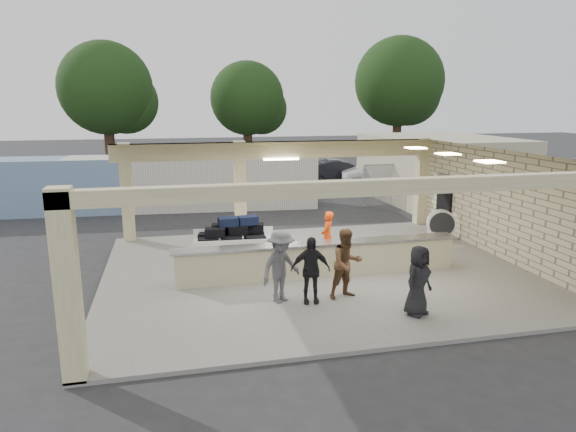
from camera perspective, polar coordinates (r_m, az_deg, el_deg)
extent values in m
plane|color=#28282A|center=(15.19, 2.91, -6.38)|extent=(120.00, 120.00, 0.00)
cube|color=slate|center=(15.17, 2.91, -6.20)|extent=(12.00, 10.00, 0.10)
cube|color=tan|center=(14.44, 3.06, 6.88)|extent=(12.00, 10.00, 0.02)
cube|color=beige|center=(17.32, 22.44, 1.04)|extent=(0.02, 10.00, 3.50)
cube|color=black|center=(20.04, 16.93, 1.15)|extent=(0.10, 0.95, 2.10)
cube|color=tan|center=(19.06, -0.91, 7.36)|extent=(12.00, 0.50, 0.60)
cube|color=tan|center=(9.92, 10.79, 3.21)|extent=(12.00, 0.30, 0.30)
cube|color=tan|center=(18.88, -17.46, 2.45)|extent=(0.40, 0.40, 3.50)
cube|color=tan|center=(18.98, -5.34, 3.03)|extent=(0.40, 0.40, 3.50)
cube|color=tan|center=(21.25, 14.58, 3.70)|extent=(0.40, 0.40, 3.50)
cube|color=tan|center=(9.71, -23.29, -7.28)|extent=(0.40, 0.40, 3.50)
cube|color=white|center=(18.84, -0.75, 6.33)|extent=(1.30, 0.12, 0.06)
cube|color=#FFEABF|center=(17.23, 13.99, 7.35)|extent=(0.55, 0.55, 0.04)
cube|color=#FFEABF|center=(15.48, 17.33, 6.60)|extent=(0.55, 0.55, 0.04)
cube|color=#FFEABF|center=(13.80, 21.49, 5.64)|extent=(0.55, 0.55, 0.04)
cube|color=#C3BE92|center=(14.56, 3.47, -4.95)|extent=(8.00, 0.50, 0.90)
cube|color=#B7B7BC|center=(14.42, 3.49, -3.06)|extent=(8.20, 0.58, 0.06)
cube|color=white|center=(15.61, -5.87, -3.22)|extent=(2.58, 1.65, 0.12)
cylinder|color=black|center=(15.18, -9.48, -5.36)|extent=(0.14, 0.41, 0.40)
cylinder|color=black|center=(16.23, -9.49, -4.18)|extent=(0.14, 0.41, 0.40)
cylinder|color=black|center=(15.29, -1.96, -5.06)|extent=(0.14, 0.41, 0.40)
cylinder|color=black|center=(16.33, -2.46, -3.90)|extent=(0.14, 0.41, 0.40)
cube|color=white|center=(16.28, -6.05, -1.83)|extent=(2.49, 0.21, 0.30)
cube|color=white|center=(14.84, -5.71, -3.25)|extent=(2.49, 0.21, 0.30)
cube|color=black|center=(15.25, -8.81, -2.94)|extent=(0.60, 0.41, 0.26)
cube|color=black|center=(15.27, -6.19, -2.85)|extent=(0.60, 0.41, 0.26)
cube|color=black|center=(15.32, -3.58, -2.75)|extent=(0.60, 0.41, 0.26)
cube|color=black|center=(15.83, -8.84, -2.37)|extent=(0.60, 0.41, 0.26)
cube|color=black|center=(15.85, -6.32, -2.28)|extent=(0.60, 0.41, 0.26)
cube|color=black|center=(15.89, -3.80, -2.18)|extent=(0.60, 0.41, 0.26)
cube|color=black|center=(15.28, -8.10, -1.84)|extent=(0.60, 0.41, 0.26)
cube|color=black|center=(15.50, -5.54, -1.57)|extent=(0.60, 0.41, 0.26)
cube|color=black|center=(15.73, -3.78, -1.33)|extent=(0.60, 0.41, 0.26)
cube|color=black|center=(15.77, -7.43, -1.37)|extent=(0.60, 0.41, 0.26)
cube|color=black|center=(15.42, -6.67, -0.64)|extent=(0.60, 0.41, 0.26)
cube|color=black|center=(15.56, -4.49, -0.48)|extent=(0.60, 0.41, 0.26)
cylinder|color=white|center=(19.05, 16.64, -0.79)|extent=(1.03, 0.61, 0.98)
cylinder|color=black|center=(19.05, 16.64, -0.79)|extent=(0.94, 0.62, 0.87)
cube|color=white|center=(19.00, 15.70, -2.12)|extent=(0.07, 0.55, 0.33)
cube|color=white|center=(19.32, 17.41, -1.99)|extent=(0.07, 0.55, 0.33)
imported|color=#FF470D|center=(15.75, 4.39, -2.31)|extent=(0.59, 0.66, 1.58)
imported|color=brown|center=(12.92, 6.54, -5.27)|extent=(0.92, 0.55, 1.77)
imported|color=black|center=(12.56, 2.50, -5.99)|extent=(1.01, 0.48, 1.66)
imported|color=#55555A|center=(12.56, -0.79, -5.63)|extent=(1.21, 0.96, 1.81)
imported|color=black|center=(12.22, 14.26, -6.95)|extent=(0.86, 0.68, 1.65)
imported|color=white|center=(29.46, 11.57, 4.25)|extent=(6.14, 4.35, 1.59)
imported|color=white|center=(30.74, 16.27, 4.30)|extent=(5.06, 2.24, 1.55)
imported|color=black|center=(30.77, 5.79, 4.77)|extent=(4.86, 2.05, 1.58)
cube|color=white|center=(24.55, -10.40, 3.72)|extent=(11.56, 3.13, 2.48)
cube|color=#7296B6|center=(25.75, -26.99, 2.94)|extent=(9.60, 2.76, 2.47)
cylinder|color=gray|center=(24.82, 8.39, 3.32)|extent=(0.06, 0.06, 2.00)
cylinder|color=gray|center=(25.61, 12.57, 3.44)|extent=(0.06, 0.06, 2.00)
cylinder|color=gray|center=(26.53, 16.49, 3.53)|extent=(0.06, 0.06, 2.00)
cylinder|color=gray|center=(27.56, 20.12, 3.60)|extent=(0.06, 0.06, 2.00)
cylinder|color=gray|center=(28.70, 23.48, 3.66)|extent=(0.06, 0.06, 2.00)
cylinder|color=gray|center=(29.92, 26.58, 3.69)|extent=(0.06, 0.06, 2.00)
cube|color=gray|center=(27.56, 20.12, 3.60)|extent=(12.00, 0.02, 2.00)
cylinder|color=gray|center=(27.44, 20.28, 5.67)|extent=(12.00, 0.05, 0.05)
cylinder|color=#382619|center=(38.12, -19.20, 7.84)|extent=(0.70, 0.70, 4.50)
sphere|color=black|center=(38.03, -19.60, 13.25)|extent=(6.30, 6.30, 6.30)
sphere|color=black|center=(38.51, -17.60, 12.03)|extent=(4.50, 4.50, 4.50)
cylinder|color=#382619|center=(40.36, -4.49, 8.36)|extent=(0.70, 0.70, 4.00)
sphere|color=black|center=(40.25, -4.57, 12.91)|extent=(5.60, 5.60, 5.60)
sphere|color=black|center=(41.04, -2.98, 11.81)|extent=(4.00, 4.00, 4.00)
cylinder|color=#382619|center=(42.83, 12.00, 9.04)|extent=(0.70, 0.70, 5.00)
sphere|color=black|center=(42.79, 12.25, 14.39)|extent=(7.00, 7.00, 7.00)
sphere|color=black|center=(43.83, 13.30, 12.98)|extent=(5.00, 5.00, 5.00)
cube|color=#BFBA98|center=(27.55, 16.46, 5.12)|extent=(6.00, 8.00, 3.20)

